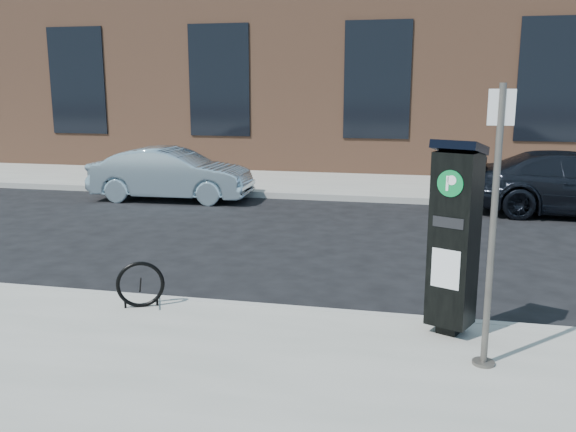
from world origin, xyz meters
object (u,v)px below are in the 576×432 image
(sign_pole, at_px, (493,231))
(bike_rack, at_px, (140,285))
(parking_kiosk, at_px, (454,236))
(car_silver, at_px, (172,174))

(sign_pole, xyz_separation_m, bike_rack, (-3.96, 0.76, -1.05))
(sign_pole, distance_m, bike_rack, 4.17)
(parking_kiosk, height_order, bike_rack, parking_kiosk)
(sign_pole, relative_size, bike_rack, 4.61)
(sign_pole, xyz_separation_m, car_silver, (-6.79, 8.40, -0.83))
(bike_rack, height_order, car_silver, car_silver)
(sign_pole, relative_size, car_silver, 0.67)
(parking_kiosk, distance_m, bike_rack, 3.75)
(car_silver, bearing_deg, bike_rack, -162.35)
(parking_kiosk, xyz_separation_m, sign_pole, (0.30, -0.74, 0.24))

